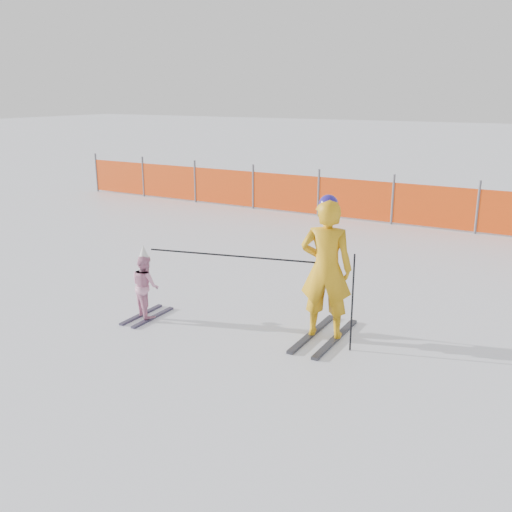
{
  "coord_description": "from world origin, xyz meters",
  "views": [
    {
      "loc": [
        3.77,
        -6.11,
        3.19
      ],
      "look_at": [
        0.0,
        0.5,
        1.0
      ],
      "focal_mm": 40.0,
      "sensor_mm": 36.0,
      "label": 1
    }
  ],
  "objects": [
    {
      "name": "child",
      "position": [
        -1.51,
        -0.1,
        0.5
      ],
      "size": [
        0.55,
        0.89,
        1.1
      ],
      "color": "black",
      "rests_on": "ground"
    },
    {
      "name": "ground",
      "position": [
        0.0,
        0.0,
        0.0
      ],
      "size": [
        120.0,
        120.0,
        0.0
      ],
      "primitive_type": "plane",
      "color": "white",
      "rests_on": "ground"
    },
    {
      "name": "ski_poles",
      "position": [
        0.38,
        0.24,
        0.9
      ],
      "size": [
        2.9,
        0.58,
        1.29
      ],
      "color": "black",
      "rests_on": "ground"
    },
    {
      "name": "safety_fence",
      "position": [
        -2.79,
        7.71,
        0.56
      ],
      "size": [
        14.92,
        0.06,
        1.25
      ],
      "color": "#595960",
      "rests_on": "ground"
    },
    {
      "name": "adult",
      "position": [
        1.05,
        0.51,
        0.98
      ],
      "size": [
        0.77,
        1.4,
        1.95
      ],
      "color": "black",
      "rests_on": "ground"
    }
  ]
}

